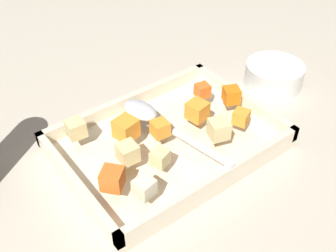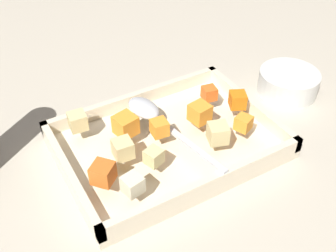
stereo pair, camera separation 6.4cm
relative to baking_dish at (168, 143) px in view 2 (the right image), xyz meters
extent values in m
plane|color=#BCB29E|center=(0.01, 0.01, -0.01)|extent=(4.00, 4.00, 0.00)
cube|color=beige|center=(0.00, 0.00, 0.00)|extent=(0.36, 0.26, 0.01)
cube|color=beige|center=(0.00, -0.12, 0.02)|extent=(0.36, 0.01, 0.03)
cube|color=beige|center=(0.00, 0.12, 0.02)|extent=(0.36, 0.01, 0.03)
cube|color=beige|center=(-0.17, 0.00, 0.02)|extent=(0.01, 0.26, 0.03)
cube|color=beige|center=(0.17, 0.00, 0.02)|extent=(0.01, 0.26, 0.03)
cube|color=orange|center=(0.14, 0.00, 0.04)|extent=(0.04, 0.04, 0.03)
cube|color=orange|center=(0.11, -0.06, 0.04)|extent=(0.03, 0.03, 0.02)
cube|color=orange|center=(0.06, 0.00, 0.04)|extent=(0.04, 0.04, 0.03)
cube|color=orange|center=(-0.06, 0.03, 0.05)|extent=(0.04, 0.04, 0.03)
cube|color=orange|center=(0.11, 0.04, 0.04)|extent=(0.03, 0.03, 0.02)
cube|color=orange|center=(-0.14, -0.05, 0.04)|extent=(0.04, 0.04, 0.03)
cube|color=orange|center=(-0.02, 0.00, 0.04)|extent=(0.03, 0.03, 0.03)
cube|color=beige|center=(-0.11, -0.09, 0.04)|extent=(0.03, 0.03, 0.03)
cube|color=#E0CC89|center=(0.06, -0.06, 0.04)|extent=(0.04, 0.04, 0.03)
cube|color=#E0CC89|center=(-0.09, -0.02, 0.04)|extent=(0.03, 0.03, 0.03)
cube|color=#E0CC89|center=(-0.13, 0.08, 0.04)|extent=(0.03, 0.03, 0.03)
cube|color=#E0CC89|center=(-0.06, -0.05, 0.04)|extent=(0.03, 0.03, 0.02)
ellipsoid|color=silver|center=(-0.01, 0.06, 0.04)|extent=(0.05, 0.07, 0.02)
cube|color=silver|center=(0.01, -0.05, 0.03)|extent=(0.04, 0.16, 0.01)
cylinder|color=silver|center=(0.29, 0.03, 0.01)|extent=(0.12, 0.12, 0.05)
camera|label=1|loc=(-0.31, -0.41, 0.47)|focal=43.83mm
camera|label=2|loc=(-0.26, -0.44, 0.47)|focal=43.83mm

